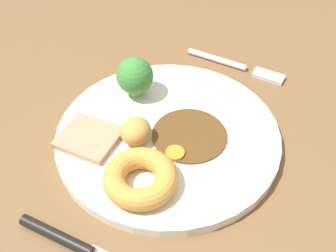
% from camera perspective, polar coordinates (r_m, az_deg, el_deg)
% --- Properties ---
extents(dining_table, '(1.20, 0.84, 0.04)m').
position_cam_1_polar(dining_table, '(0.52, -3.16, -4.14)').
color(dining_table, brown).
rests_on(dining_table, ground).
extents(dinner_plate, '(0.28, 0.28, 0.01)m').
position_cam_1_polar(dinner_plate, '(0.51, 0.00, -1.36)').
color(dinner_plate, silver).
rests_on(dinner_plate, dining_table).
extents(gravy_pool, '(0.09, 0.09, 0.00)m').
position_cam_1_polar(gravy_pool, '(0.50, 3.01, -1.27)').
color(gravy_pool, '#563819').
rests_on(gravy_pool, dinner_plate).
extents(meat_slice_main, '(0.06, 0.07, 0.01)m').
position_cam_1_polar(meat_slice_main, '(0.50, -10.98, -1.64)').
color(meat_slice_main, tan).
rests_on(meat_slice_main, dinner_plate).
extents(yorkshire_pudding, '(0.08, 0.08, 0.02)m').
position_cam_1_polar(yorkshire_pudding, '(0.44, -3.86, -7.26)').
color(yorkshire_pudding, '#C68938').
rests_on(yorkshire_pudding, dinner_plate).
extents(roast_potato_left, '(0.04, 0.04, 0.03)m').
position_cam_1_polar(roast_potato_left, '(0.48, -4.55, -0.70)').
color(roast_potato_left, '#BC8C42').
rests_on(roast_potato_left, dinner_plate).
extents(carrot_coin_front, '(0.02, 0.02, 0.01)m').
position_cam_1_polar(carrot_coin_front, '(0.47, 0.99, -3.87)').
color(carrot_coin_front, orange).
rests_on(carrot_coin_front, dinner_plate).
extents(broccoli_floret, '(0.05, 0.05, 0.06)m').
position_cam_1_polar(broccoli_floret, '(0.54, -4.65, 6.95)').
color(broccoli_floret, '#8CB766').
rests_on(broccoli_floret, dinner_plate).
extents(fork, '(0.02, 0.15, 0.01)m').
position_cam_1_polar(fork, '(0.63, 9.69, 8.25)').
color(fork, silver).
rests_on(fork, dining_table).
extents(knife, '(0.02, 0.19, 0.01)m').
position_cam_1_polar(knife, '(0.43, -11.64, -16.52)').
color(knife, black).
rests_on(knife, dining_table).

